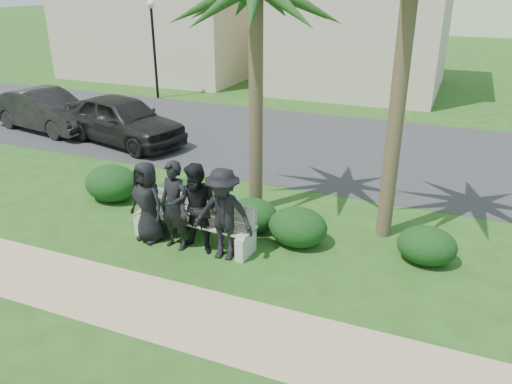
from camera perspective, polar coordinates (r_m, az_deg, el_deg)
ground at (r=10.07m, az=-4.84°, el=-7.60°), size 160.00×160.00×0.00m
footpath at (r=8.78m, az=-10.30°, el=-13.09°), size 30.00×1.60×0.01m
asphalt_street at (r=16.96m, az=7.52°, el=5.37°), size 160.00×8.00×0.01m
stucco_bldg_left at (r=30.29m, az=-10.25°, el=20.10°), size 10.40×8.40×7.30m
stucco_bldg_right at (r=26.18m, az=11.94°, el=19.54°), size 8.40×8.40×7.30m
street_lamp at (r=23.69m, az=-11.70°, el=17.46°), size 0.36×0.36×4.29m
park_bench at (r=10.54m, az=-7.08°, el=-3.61°), size 2.70×0.79×0.93m
man_a at (r=10.59m, az=-12.29°, el=-1.12°), size 0.97×0.75×1.75m
man_b at (r=10.16m, az=-9.29°, el=-1.56°), size 0.74×0.55×1.87m
man_c at (r=9.95m, az=-6.68°, el=-1.97°), size 0.95×0.77×1.88m
man_d at (r=9.66m, az=-3.78°, el=-2.59°), size 1.27×0.79×1.89m
hedge_a at (r=12.98m, az=-16.15°, el=1.10°), size 1.40×1.16×0.91m
hedge_b at (r=11.46m, az=-8.37°, el=-0.92°), size 1.55×1.28×1.01m
hedge_c at (r=11.47m, az=-7.52°, el=-1.38°), size 1.25×1.03×0.81m
hedge_d at (r=10.99m, az=-0.37°, el=-2.54°), size 1.13×0.93×0.74m
hedge_e at (r=10.43m, az=4.79°, el=-3.88°), size 1.25×1.03×0.82m
hedge_f at (r=10.33m, az=18.95°, el=-5.69°), size 1.15×0.95×0.75m
car_a at (r=17.40m, az=-14.97°, el=7.99°), size 5.02×2.99×1.60m
car_b at (r=19.86m, az=-22.86°, el=8.60°), size 4.67×2.31×1.47m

